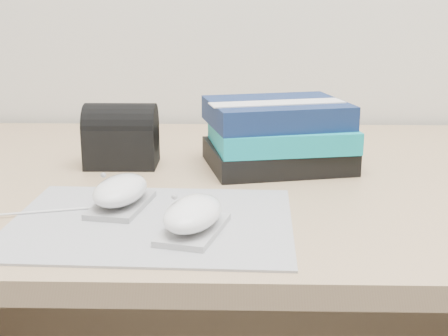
{
  "coord_description": "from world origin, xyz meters",
  "views": [
    {
      "loc": [
        -0.09,
        0.61,
        1.01
      ],
      "look_at": [
        -0.11,
        1.47,
        0.77
      ],
      "focal_mm": 50.0,
      "sensor_mm": 36.0,
      "label": 1
    }
  ],
  "objects_px": {
    "desk": "(288,288)",
    "book_stack": "(278,135)",
    "mouse_front": "(193,216)",
    "pouch": "(121,136)",
    "mouse_rear": "(121,193)"
  },
  "relations": [
    {
      "from": "mouse_front",
      "to": "pouch",
      "type": "xyz_separation_m",
      "value": [
        -0.14,
        0.32,
        0.03
      ]
    },
    {
      "from": "desk",
      "to": "mouse_front",
      "type": "relative_size",
      "value": 12.51
    },
    {
      "from": "mouse_rear",
      "to": "mouse_front",
      "type": "xyz_separation_m",
      "value": [
        0.1,
        -0.09,
        -0.0
      ]
    },
    {
      "from": "pouch",
      "to": "mouse_rear",
      "type": "bearing_deg",
      "value": -80.12
    },
    {
      "from": "mouse_front",
      "to": "pouch",
      "type": "height_order",
      "value": "pouch"
    },
    {
      "from": "mouse_rear",
      "to": "book_stack",
      "type": "bearing_deg",
      "value": 45.35
    },
    {
      "from": "mouse_front",
      "to": "pouch",
      "type": "bearing_deg",
      "value": 114.53
    },
    {
      "from": "desk",
      "to": "mouse_front",
      "type": "bearing_deg",
      "value": -113.72
    },
    {
      "from": "book_stack",
      "to": "pouch",
      "type": "height_order",
      "value": "book_stack"
    },
    {
      "from": "desk",
      "to": "pouch",
      "type": "distance_m",
      "value": 0.41
    },
    {
      "from": "mouse_front",
      "to": "mouse_rear",
      "type": "bearing_deg",
      "value": 139.49
    },
    {
      "from": "desk",
      "to": "book_stack",
      "type": "height_order",
      "value": "book_stack"
    },
    {
      "from": "mouse_rear",
      "to": "book_stack",
      "type": "height_order",
      "value": "book_stack"
    },
    {
      "from": "desk",
      "to": "mouse_front",
      "type": "xyz_separation_m",
      "value": [
        -0.15,
        -0.33,
        0.26
      ]
    },
    {
      "from": "desk",
      "to": "mouse_front",
      "type": "height_order",
      "value": "mouse_front"
    }
  ]
}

